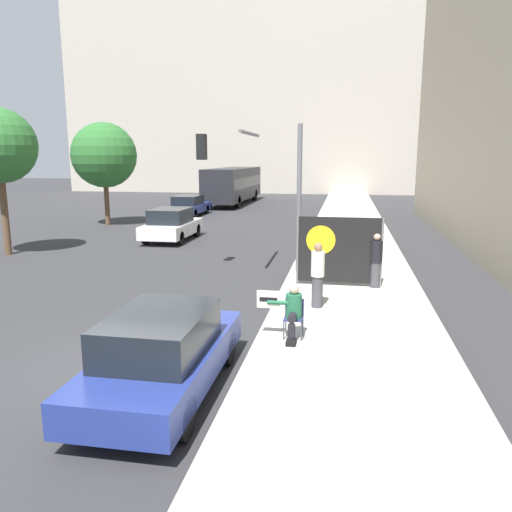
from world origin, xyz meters
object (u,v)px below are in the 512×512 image
at_px(jogger_on_sidewalk, 318,275).
at_px(protest_banner, 338,250).
at_px(parked_car_curbside, 163,353).
at_px(car_on_road_midblock, 189,206).
at_px(seated_protester, 292,310).
at_px(traffic_light_pole, 258,171).
at_px(city_bus_on_road, 234,183).
at_px(pedestrian_behind, 376,260).
at_px(car_on_road_nearest, 172,225).
at_px(street_tree_midblock, 104,155).

xyz_separation_m(jogger_on_sidewalk, protest_banner, (0.47, 2.30, 0.24)).
relative_size(protest_banner, parked_car_curbside, 0.59).
bearing_deg(car_on_road_midblock, protest_banner, -59.91).
bearing_deg(seated_protester, parked_car_curbside, -124.17).
bearing_deg(traffic_light_pole, seated_protester, -73.84).
xyz_separation_m(seated_protester, jogger_on_sidewalk, (0.39, 2.36, 0.23)).
distance_m(parked_car_curbside, city_bus_on_road, 35.18).
xyz_separation_m(pedestrian_behind, car_on_road_nearest, (-9.09, 7.88, -0.19)).
relative_size(seated_protester, car_on_road_nearest, 0.28).
xyz_separation_m(seated_protester, car_on_road_nearest, (-7.12, 12.53, 0.00)).
bearing_deg(car_on_road_midblock, parked_car_curbside, -73.18).
distance_m(pedestrian_behind, protest_banner, 1.13).
height_order(jogger_on_sidewalk, parked_car_curbside, jogger_on_sidewalk).
relative_size(protest_banner, car_on_road_nearest, 0.60).
relative_size(jogger_on_sidewalk, car_on_road_nearest, 0.40).
xyz_separation_m(city_bus_on_road, street_tree_midblock, (-4.30, -14.71, 2.28)).
bearing_deg(seated_protester, traffic_light_pole, 107.54).
relative_size(parked_car_curbside, city_bus_on_road, 0.36).
xyz_separation_m(traffic_light_pole, car_on_road_nearest, (-5.30, 6.25, -2.70)).
height_order(traffic_light_pole, car_on_road_nearest, traffic_light_pole).
height_order(seated_protester, car_on_road_midblock, car_on_road_midblock).
bearing_deg(street_tree_midblock, traffic_light_pole, -45.00).
bearing_deg(protest_banner, car_on_road_nearest, 135.40).
bearing_deg(city_bus_on_road, parked_car_curbside, -79.23).
bearing_deg(parked_car_curbside, pedestrian_behind, 62.18).
relative_size(pedestrian_behind, protest_banner, 0.64).
bearing_deg(city_bus_on_road, traffic_light_pole, -75.51).
height_order(pedestrian_behind, street_tree_midblock, street_tree_midblock).
distance_m(protest_banner, street_tree_midblock, 18.73).
bearing_deg(traffic_light_pole, jogger_on_sidewalk, -60.58).
xyz_separation_m(seated_protester, pedestrian_behind, (1.96, 4.65, 0.19)).
bearing_deg(city_bus_on_road, car_on_road_midblock, -96.11).
relative_size(protest_banner, car_on_road_midblock, 0.54).
bearing_deg(parked_car_curbside, street_tree_midblock, 118.73).
height_order(protest_banner, traffic_light_pole, traffic_light_pole).
distance_m(car_on_road_midblock, city_bus_on_road, 9.56).
height_order(parked_car_curbside, city_bus_on_road, city_bus_on_road).
bearing_deg(traffic_light_pole, street_tree_midblock, 135.00).
bearing_deg(car_on_road_nearest, city_bus_on_road, 93.91).
height_order(car_on_road_nearest, city_bus_on_road, city_bus_on_road).
distance_m(pedestrian_behind, traffic_light_pole, 4.83).
bearing_deg(jogger_on_sidewalk, car_on_road_midblock, -41.75).
height_order(jogger_on_sidewalk, protest_banner, protest_banner).
relative_size(seated_protester, parked_car_curbside, 0.27).
xyz_separation_m(pedestrian_behind, protest_banner, (-1.10, 0.00, 0.27)).
xyz_separation_m(seated_protester, parked_car_curbside, (-1.87, -2.62, -0.04)).
distance_m(traffic_light_pole, car_on_road_nearest, 8.63).
height_order(parked_car_curbside, street_tree_midblock, street_tree_midblock).
height_order(seated_protester, parked_car_curbside, parked_car_curbside).
bearing_deg(parked_car_curbside, city_bus_on_road, 100.77).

